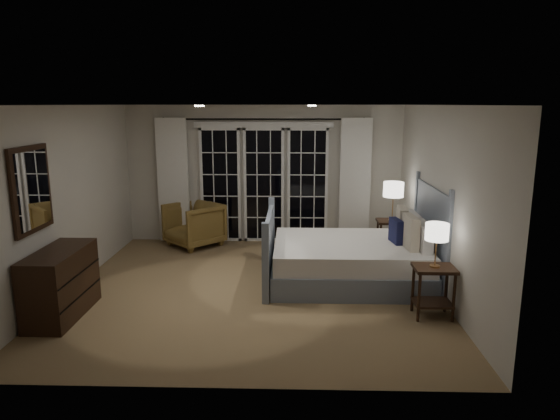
{
  "coord_description": "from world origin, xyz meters",
  "views": [
    {
      "loc": [
        0.56,
        -6.55,
        2.51
      ],
      "look_at": [
        0.36,
        0.32,
        1.05
      ],
      "focal_mm": 32.0,
      "sensor_mm": 36.0,
      "label": 1
    }
  ],
  "objects_px": {
    "armchair": "(194,225)",
    "nightstand_right": "(391,233)",
    "lamp_right": "(393,190)",
    "lamp_left": "(437,233)",
    "nightstand_left": "(433,284)",
    "bed": "(353,258)",
    "dresser": "(61,283)"
  },
  "relations": [
    {
      "from": "armchair",
      "to": "bed",
      "type": "bearing_deg",
      "value": 10.44
    },
    {
      "from": "bed",
      "to": "armchair",
      "type": "height_order",
      "value": "bed"
    },
    {
      "from": "lamp_left",
      "to": "lamp_right",
      "type": "bearing_deg",
      "value": 91.11
    },
    {
      "from": "nightstand_right",
      "to": "lamp_left",
      "type": "xyz_separation_m",
      "value": [
        0.05,
        -2.41,
        0.63
      ]
    },
    {
      "from": "lamp_right",
      "to": "dresser",
      "type": "bearing_deg",
      "value": -150.28
    },
    {
      "from": "bed",
      "to": "lamp_right",
      "type": "bearing_deg",
      "value": 57.52
    },
    {
      "from": "nightstand_right",
      "to": "armchair",
      "type": "relative_size",
      "value": 0.73
    },
    {
      "from": "nightstand_left",
      "to": "lamp_right",
      "type": "relative_size",
      "value": 0.98
    },
    {
      "from": "nightstand_left",
      "to": "lamp_right",
      "type": "height_order",
      "value": "lamp_right"
    },
    {
      "from": "bed",
      "to": "nightstand_right",
      "type": "distance_m",
      "value": 1.43
    },
    {
      "from": "nightstand_left",
      "to": "lamp_right",
      "type": "distance_m",
      "value": 2.51
    },
    {
      "from": "dresser",
      "to": "lamp_left",
      "type": "bearing_deg",
      "value": 1.42
    },
    {
      "from": "nightstand_right",
      "to": "lamp_right",
      "type": "bearing_deg",
      "value": 26.57
    },
    {
      "from": "bed",
      "to": "dresser",
      "type": "bearing_deg",
      "value": -160.21
    },
    {
      "from": "nightstand_left",
      "to": "nightstand_right",
      "type": "height_order",
      "value": "nightstand_right"
    },
    {
      "from": "nightstand_right",
      "to": "lamp_left",
      "type": "height_order",
      "value": "lamp_left"
    },
    {
      "from": "lamp_right",
      "to": "lamp_left",
      "type": "bearing_deg",
      "value": -88.89
    },
    {
      "from": "bed",
      "to": "nightstand_right",
      "type": "bearing_deg",
      "value": 57.52
    },
    {
      "from": "nightstand_left",
      "to": "bed",
      "type": "bearing_deg",
      "value": 124.2
    },
    {
      "from": "nightstand_left",
      "to": "lamp_left",
      "type": "xyz_separation_m",
      "value": [
        -0.0,
        -0.0,
        0.63
      ]
    },
    {
      "from": "bed",
      "to": "dresser",
      "type": "xyz_separation_m",
      "value": [
        -3.64,
        -1.31,
        0.07
      ]
    },
    {
      "from": "bed",
      "to": "nightstand_right",
      "type": "relative_size",
      "value": 3.76
    },
    {
      "from": "nightstand_left",
      "to": "nightstand_right",
      "type": "relative_size",
      "value": 0.99
    },
    {
      "from": "nightstand_left",
      "to": "armchair",
      "type": "xyz_separation_m",
      "value": [
        -3.47,
        2.97,
        -0.02
      ]
    },
    {
      "from": "nightstand_left",
      "to": "dresser",
      "type": "bearing_deg",
      "value": -178.58
    },
    {
      "from": "armchair",
      "to": "nightstand_left",
      "type": "bearing_deg",
      "value": 3.58
    },
    {
      "from": "bed",
      "to": "lamp_right",
      "type": "distance_m",
      "value": 1.64
    },
    {
      "from": "nightstand_left",
      "to": "nightstand_right",
      "type": "bearing_deg",
      "value": 91.11
    },
    {
      "from": "armchair",
      "to": "nightstand_right",
      "type": "bearing_deg",
      "value": 34.81
    },
    {
      "from": "lamp_left",
      "to": "dresser",
      "type": "xyz_separation_m",
      "value": [
        -4.46,
        -0.11,
        -0.64
      ]
    },
    {
      "from": "dresser",
      "to": "nightstand_right",
      "type": "bearing_deg",
      "value": 29.72
    },
    {
      "from": "bed",
      "to": "nightstand_left",
      "type": "bearing_deg",
      "value": -55.8
    }
  ]
}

